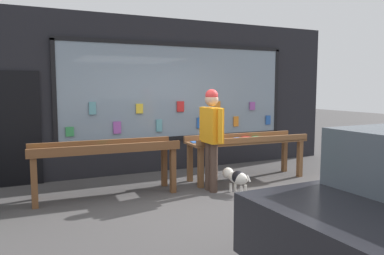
{
  "coord_description": "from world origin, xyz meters",
  "views": [
    {
      "loc": [
        -2.66,
        -5.17,
        1.8
      ],
      "look_at": [
        0.11,
        0.73,
        1.1
      ],
      "focal_mm": 35.0,
      "sensor_mm": 36.0,
      "label": 1
    }
  ],
  "objects_px": {
    "display_table_left": "(105,153)",
    "display_table_right": "(247,144)",
    "person_browsing": "(211,131)",
    "small_dog": "(236,177)"
  },
  "relations": [
    {
      "from": "display_table_right",
      "to": "person_browsing",
      "type": "distance_m",
      "value": 1.18
    },
    {
      "from": "person_browsing",
      "to": "display_table_right",
      "type": "bearing_deg",
      "value": -66.48
    },
    {
      "from": "display_table_left",
      "to": "display_table_right",
      "type": "bearing_deg",
      "value": 0.02
    },
    {
      "from": "display_table_right",
      "to": "small_dog",
      "type": "distance_m",
      "value": 1.1
    },
    {
      "from": "display_table_left",
      "to": "small_dog",
      "type": "distance_m",
      "value": 2.24
    },
    {
      "from": "display_table_right",
      "to": "small_dog",
      "type": "height_order",
      "value": "display_table_right"
    },
    {
      "from": "display_table_right",
      "to": "small_dog",
      "type": "bearing_deg",
      "value": -132.82
    },
    {
      "from": "display_table_left",
      "to": "person_browsing",
      "type": "bearing_deg",
      "value": -15.1
    },
    {
      "from": "display_table_left",
      "to": "person_browsing",
      "type": "distance_m",
      "value": 1.82
    },
    {
      "from": "display_table_right",
      "to": "person_browsing",
      "type": "height_order",
      "value": "person_browsing"
    }
  ]
}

